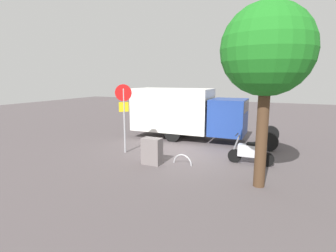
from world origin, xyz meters
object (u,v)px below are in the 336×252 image
(motorcycle, at_px, (252,152))
(utility_cabinet, at_px, (152,151))
(box_truck_near, at_px, (188,111))
(bike_rack_hoop, at_px, (182,164))
(stop_sign, at_px, (124,108))
(street_tree, at_px, (267,51))

(motorcycle, height_order, utility_cabinet, motorcycle)
(box_truck_near, relative_size, utility_cabinet, 7.49)
(box_truck_near, xyz_separation_m, motorcycle, (-3.94, 3.27, -1.07))
(bike_rack_hoop, bearing_deg, utility_cabinet, 22.25)
(motorcycle, bearing_deg, utility_cabinet, 23.33)
(bike_rack_hoop, bearing_deg, motorcycle, -155.00)
(motorcycle, relative_size, stop_sign, 0.57)
(stop_sign, xyz_separation_m, street_tree, (-6.14, 1.52, 2.10))
(stop_sign, bearing_deg, utility_cabinet, 153.55)
(box_truck_near, relative_size, bike_rack_hoop, 9.47)
(box_truck_near, distance_m, stop_sign, 4.31)
(motorcycle, xyz_separation_m, street_tree, (-0.54, 2.19, 3.70))
(stop_sign, distance_m, bike_rack_hoop, 3.78)
(box_truck_near, distance_m, street_tree, 7.53)
(motorcycle, distance_m, stop_sign, 5.86)
(utility_cabinet, bearing_deg, street_tree, 172.54)
(motorcycle, distance_m, street_tree, 4.33)
(box_truck_near, relative_size, stop_sign, 2.54)
(utility_cabinet, relative_size, bike_rack_hoop, 1.26)
(box_truck_near, distance_m, motorcycle, 5.23)
(street_tree, bearing_deg, bike_rack_hoop, -18.42)
(box_truck_near, xyz_separation_m, bike_rack_hoop, (-1.43, 4.44, -1.59))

